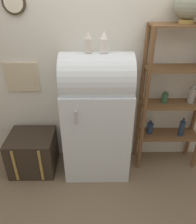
# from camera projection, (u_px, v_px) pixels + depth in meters

# --- Properties ---
(ground_plane) EXTENTS (12.00, 12.00, 0.00)m
(ground_plane) POSITION_uv_depth(u_px,v_px,m) (97.00, 181.00, 2.73)
(ground_plane) COLOR #7A664C
(wall_back) EXTENTS (7.00, 0.09, 2.70)m
(wall_back) POSITION_uv_depth(u_px,v_px,m) (96.00, 62.00, 2.56)
(wall_back) COLOR silver
(wall_back) RESTS_ON ground_plane
(refrigerator) EXTENTS (0.78, 0.60, 1.54)m
(refrigerator) POSITION_uv_depth(u_px,v_px,m) (97.00, 116.00, 2.57)
(refrigerator) COLOR silver
(refrigerator) RESTS_ON ground_plane
(suitcase_trunk) EXTENTS (0.56, 0.51, 0.51)m
(suitcase_trunk) POSITION_uv_depth(u_px,v_px,m) (33.00, 152.00, 2.83)
(suitcase_trunk) COLOR #33281E
(suitcase_trunk) RESTS_ON ground_plane
(shelf_unit) EXTENTS (0.79, 0.30, 1.80)m
(shelf_unit) POSITION_uv_depth(u_px,v_px,m) (175.00, 97.00, 2.58)
(shelf_unit) COLOR brown
(shelf_unit) RESTS_ON ground_plane
(globe) EXTENTS (0.31, 0.31, 0.35)m
(globe) POSITION_uv_depth(u_px,v_px,m) (190.00, 2.00, 2.11)
(globe) COLOR #AD8942
(globe) RESTS_ON shelf_unit
(vase_left) EXTENTS (0.08, 0.08, 0.21)m
(vase_left) POSITION_uv_depth(u_px,v_px,m) (88.00, 43.00, 2.14)
(vase_left) COLOR silver
(vase_left) RESTS_ON refrigerator
(vase_center) EXTENTS (0.09, 0.09, 0.21)m
(vase_center) POSITION_uv_depth(u_px,v_px,m) (104.00, 43.00, 2.15)
(vase_center) COLOR white
(vase_center) RESTS_ON refrigerator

